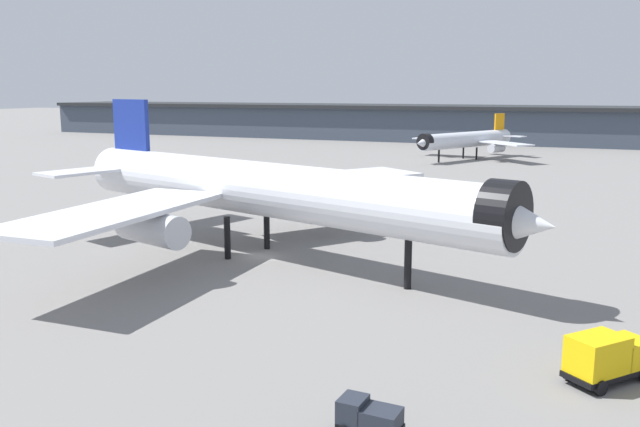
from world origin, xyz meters
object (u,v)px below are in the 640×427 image
(airliner_near_gate, at_px, (262,190))
(service_truck_front, at_px, (607,356))
(baggage_tug_wing, at_px, (368,417))
(airliner_far_taxiway, at_px, (467,140))

(airliner_near_gate, distance_m, service_truck_front, 38.51)
(baggage_tug_wing, bearing_deg, airliner_near_gate, -51.13)
(airliner_far_taxiway, bearing_deg, baggage_tug_wing, 34.30)
(airliner_near_gate, relative_size, airliner_far_taxiway, 1.68)
(airliner_near_gate, distance_m, baggage_tug_wing, 38.05)
(airliner_near_gate, bearing_deg, service_truck_front, -13.01)
(airliner_far_taxiway, relative_size, baggage_tug_wing, 10.55)
(airliner_far_taxiway, height_order, service_truck_front, airliner_far_taxiway)
(service_truck_front, xyz_separation_m, baggage_tug_wing, (-11.60, -11.08, -0.62))
(airliner_near_gate, distance_m, airliner_far_taxiway, 107.39)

